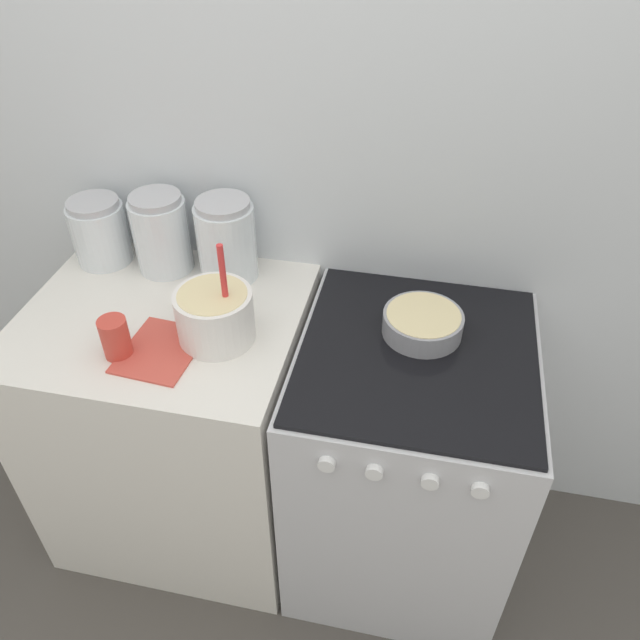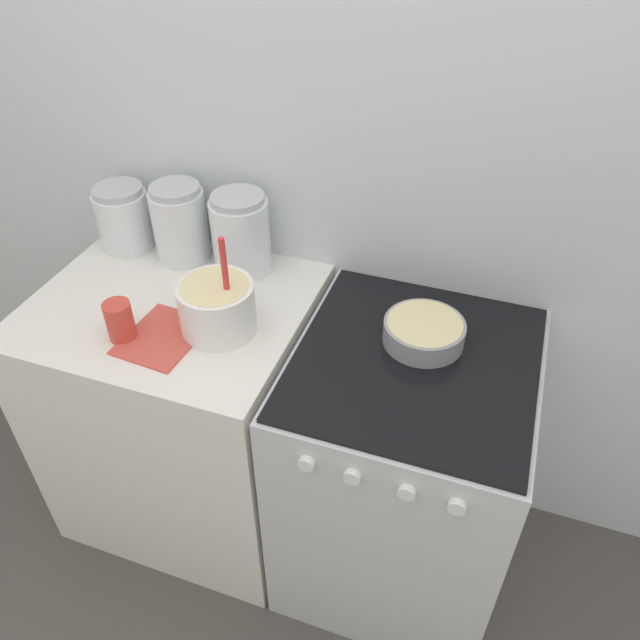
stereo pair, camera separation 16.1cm
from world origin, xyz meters
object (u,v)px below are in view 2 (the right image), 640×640
Objects in this scene: storage_jar_right at (241,239)px; tin_can at (120,321)px; storage_jar_middle at (181,228)px; mixing_bowl at (217,305)px; stove at (402,469)px; storage_jar_left at (124,221)px; baking_pan at (424,332)px.

tin_can is at bearing -112.53° from storage_jar_right.
storage_jar_right is 2.24× the size of tin_can.
storage_jar_middle is 0.20m from storage_jar_right.
storage_jar_right is (0.20, 0.00, 0.00)m from storage_jar_middle.
storage_jar_middle is 0.40m from tin_can.
mixing_bowl reaches higher than storage_jar_right.
tin_can reaches higher than stove.
storage_jar_right reaches higher than storage_jar_left.
tin_can is at bearing -152.59° from mixing_bowl.
storage_jar_middle is (-0.26, 0.28, 0.02)m from mixing_bowl.
storage_jar_right reaches higher than baking_pan.
tin_can is (0.24, -0.39, -0.03)m from storage_jar_left.
baking_pan is at bearing 13.72° from mixing_bowl.
stove is at bearing 12.80° from tin_can.
baking_pan is 1.93× the size of tin_can.
baking_pan is 0.86× the size of storage_jar_right.
baking_pan is 0.99m from storage_jar_left.
storage_jar_right is (-0.58, 0.23, 0.55)m from stove.
storage_jar_middle is at bearing 168.98° from baking_pan.
mixing_bowl is at bearing -166.28° from baking_pan.
storage_jar_left reaches higher than baking_pan.
tin_can reaches higher than baking_pan.
baking_pan is 0.78m from tin_can.
baking_pan is at bearing -8.81° from storage_jar_left.
storage_jar_right reaches higher than storage_jar_middle.
mixing_bowl is at bearing -78.14° from storage_jar_right.
tin_can is at bearing -84.80° from storage_jar_middle.
storage_jar_left is at bearing 148.62° from mixing_bowl.
storage_jar_right reaches higher than stove.
storage_jar_right is at bearing 158.73° from stove.
mixing_bowl reaches higher than tin_can.
storage_jar_middle is at bearing 95.20° from tin_can.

